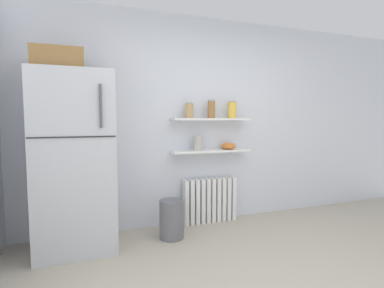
{
  "coord_description": "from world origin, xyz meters",
  "views": [
    {
      "loc": [
        -1.41,
        -1.54,
        1.33
      ],
      "look_at": [
        -0.25,
        1.6,
        1.05
      ],
      "focal_mm": 27.87,
      "sensor_mm": 36.0,
      "label": 1
    }
  ],
  "objects_px": {
    "storage_jar_0": "(189,111)",
    "shelf_bowl": "(229,146)",
    "trash_bin": "(172,219)",
    "storage_jar_2": "(232,110)",
    "vase": "(198,143)",
    "storage_jar_1": "(211,109)",
    "radiator": "(210,200)",
    "refrigerator": "(74,158)"
  },
  "relations": [
    {
      "from": "storage_jar_0",
      "to": "shelf_bowl",
      "type": "xyz_separation_m",
      "value": [
        0.54,
        0.0,
        -0.45
      ]
    },
    {
      "from": "trash_bin",
      "to": "storage_jar_2",
      "type": "bearing_deg",
      "value": 18.69
    },
    {
      "from": "vase",
      "to": "trash_bin",
      "type": "bearing_deg",
      "value": -144.67
    },
    {
      "from": "shelf_bowl",
      "to": "storage_jar_2",
      "type": "bearing_deg",
      "value": 0.0
    },
    {
      "from": "storage_jar_1",
      "to": "trash_bin",
      "type": "bearing_deg",
      "value": -153.41
    },
    {
      "from": "storage_jar_1",
      "to": "storage_jar_2",
      "type": "relative_size",
      "value": 1.03
    },
    {
      "from": "radiator",
      "to": "vase",
      "type": "xyz_separation_m",
      "value": [
        -0.18,
        -0.03,
        0.75
      ]
    },
    {
      "from": "storage_jar_0",
      "to": "vase",
      "type": "bearing_deg",
      "value": 0.0
    },
    {
      "from": "trash_bin",
      "to": "radiator",
      "type": "bearing_deg",
      "value": 28.78
    },
    {
      "from": "storage_jar_0",
      "to": "vase",
      "type": "height_order",
      "value": "storage_jar_0"
    },
    {
      "from": "storage_jar_0",
      "to": "shelf_bowl",
      "type": "distance_m",
      "value": 0.7
    },
    {
      "from": "refrigerator",
      "to": "vase",
      "type": "relative_size",
      "value": 10.98
    },
    {
      "from": "storage_jar_0",
      "to": "storage_jar_2",
      "type": "xyz_separation_m",
      "value": [
        0.59,
        0.0,
        0.02
      ]
    },
    {
      "from": "radiator",
      "to": "storage_jar_0",
      "type": "bearing_deg",
      "value": -174.18
    },
    {
      "from": "refrigerator",
      "to": "trash_bin",
      "type": "distance_m",
      "value": 1.23
    },
    {
      "from": "radiator",
      "to": "trash_bin",
      "type": "relative_size",
      "value": 1.64
    },
    {
      "from": "radiator",
      "to": "storage_jar_0",
      "type": "distance_m",
      "value": 1.19
    },
    {
      "from": "refrigerator",
      "to": "storage_jar_0",
      "type": "height_order",
      "value": "refrigerator"
    },
    {
      "from": "vase",
      "to": "storage_jar_0",
      "type": "bearing_deg",
      "value": 180.0
    },
    {
      "from": "radiator",
      "to": "storage_jar_2",
      "type": "relative_size",
      "value": 3.2
    },
    {
      "from": "refrigerator",
      "to": "storage_jar_0",
      "type": "xyz_separation_m",
      "value": [
        1.31,
        0.22,
        0.49
      ]
    },
    {
      "from": "storage_jar_0",
      "to": "vase",
      "type": "distance_m",
      "value": 0.42
    },
    {
      "from": "shelf_bowl",
      "to": "trash_bin",
      "type": "bearing_deg",
      "value": -160.37
    },
    {
      "from": "radiator",
      "to": "storage_jar_2",
      "type": "bearing_deg",
      "value": -5.82
    },
    {
      "from": "radiator",
      "to": "shelf_bowl",
      "type": "bearing_deg",
      "value": -6.92
    },
    {
      "from": "refrigerator",
      "to": "storage_jar_2",
      "type": "distance_m",
      "value": 1.98
    },
    {
      "from": "storage_jar_2",
      "to": "shelf_bowl",
      "type": "height_order",
      "value": "storage_jar_2"
    },
    {
      "from": "radiator",
      "to": "vase",
      "type": "height_order",
      "value": "vase"
    },
    {
      "from": "trash_bin",
      "to": "storage_jar_1",
      "type": "bearing_deg",
      "value": 26.59
    },
    {
      "from": "refrigerator",
      "to": "radiator",
      "type": "height_order",
      "value": "refrigerator"
    },
    {
      "from": "refrigerator",
      "to": "vase",
      "type": "xyz_separation_m",
      "value": [
        1.43,
        0.22,
        0.09
      ]
    },
    {
      "from": "storage_jar_0",
      "to": "storage_jar_1",
      "type": "relative_size",
      "value": 0.82
    },
    {
      "from": "storage_jar_2",
      "to": "storage_jar_0",
      "type": "bearing_deg",
      "value": 180.0
    },
    {
      "from": "radiator",
      "to": "storage_jar_1",
      "type": "height_order",
      "value": "storage_jar_1"
    },
    {
      "from": "vase",
      "to": "storage_jar_2",
      "type": "bearing_deg",
      "value": 0.0
    },
    {
      "from": "vase",
      "to": "trash_bin",
      "type": "relative_size",
      "value": 0.42
    },
    {
      "from": "storage_jar_0",
      "to": "trash_bin",
      "type": "relative_size",
      "value": 0.43
    },
    {
      "from": "storage_jar_2",
      "to": "storage_jar_1",
      "type": "bearing_deg",
      "value": 180.0
    },
    {
      "from": "storage_jar_2",
      "to": "trash_bin",
      "type": "distance_m",
      "value": 1.56
    },
    {
      "from": "storage_jar_0",
      "to": "storage_jar_2",
      "type": "height_order",
      "value": "storage_jar_2"
    },
    {
      "from": "refrigerator",
      "to": "storage_jar_0",
      "type": "bearing_deg",
      "value": 9.62
    },
    {
      "from": "refrigerator",
      "to": "trash_bin",
      "type": "bearing_deg",
      "value": -4.89
    }
  ]
}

